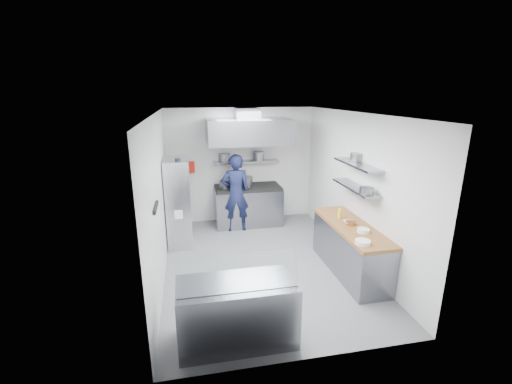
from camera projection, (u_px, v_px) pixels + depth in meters
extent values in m
plane|color=#5E5E61|center=(262.00, 263.00, 6.54)|extent=(5.00, 5.00, 0.00)
plane|color=silver|center=(263.00, 114.00, 5.76)|extent=(5.00, 5.00, 0.00)
cube|color=white|center=(241.00, 165.00, 8.50)|extent=(3.60, 2.80, 0.02)
cube|color=white|center=(311.00, 256.00, 3.79)|extent=(3.60, 2.80, 0.02)
cube|color=white|center=(159.00, 199.00, 5.81)|extent=(2.80, 5.00, 0.02)
cube|color=white|center=(355.00, 188.00, 6.49)|extent=(2.80, 5.00, 0.02)
cube|color=gray|center=(248.00, 206.00, 8.41)|extent=(1.60, 0.80, 0.90)
cube|color=black|center=(248.00, 187.00, 8.27)|extent=(1.57, 0.78, 0.06)
cylinder|color=slate|center=(225.00, 184.00, 8.11)|extent=(0.29, 0.29, 0.20)
cylinder|color=slate|center=(246.00, 182.00, 8.22)|extent=(0.31, 0.31, 0.24)
cube|color=gray|center=(246.00, 162.00, 8.34)|extent=(1.60, 0.30, 0.04)
cylinder|color=slate|center=(224.00, 157.00, 8.30)|extent=(0.28, 0.28, 0.18)
cylinder|color=slate|center=(259.00, 156.00, 8.32)|extent=(0.27, 0.27, 0.22)
cube|color=gray|center=(249.00, 131.00, 7.73)|extent=(1.90, 1.15, 0.55)
cube|color=slate|center=(247.00, 113.00, 7.83)|extent=(0.55, 0.55, 0.24)
cube|color=red|center=(190.00, 167.00, 8.20)|extent=(0.22, 0.10, 0.26)
imported|color=#131839|center=(236.00, 193.00, 7.88)|extent=(0.67, 0.45, 1.82)
cube|color=silver|center=(179.00, 202.00, 7.20)|extent=(0.50, 0.90, 1.85)
cube|color=white|center=(179.00, 213.00, 6.90)|extent=(0.16, 0.20, 0.18)
cube|color=yellow|center=(178.00, 183.00, 7.22)|extent=(0.13, 0.17, 0.15)
cylinder|color=black|center=(178.00, 163.00, 6.77)|extent=(0.12, 0.12, 0.18)
cube|color=black|center=(156.00, 207.00, 4.92)|extent=(0.04, 0.55, 0.05)
cube|color=gray|center=(350.00, 250.00, 6.13)|extent=(0.62, 2.00, 0.84)
cube|color=brown|center=(352.00, 227.00, 6.01)|extent=(0.65, 2.04, 0.06)
cylinder|color=white|center=(363.00, 242.00, 5.25)|extent=(0.24, 0.24, 0.06)
cylinder|color=white|center=(363.00, 231.00, 5.69)|extent=(0.20, 0.20, 0.06)
cylinder|color=#B56633|center=(351.00, 223.00, 6.02)|extent=(0.17, 0.17, 0.06)
cylinder|color=yellow|center=(340.00, 213.00, 6.34)|extent=(0.06, 0.06, 0.18)
imported|color=white|center=(349.00, 223.00, 6.06)|extent=(0.23, 0.23, 0.05)
cube|color=gray|center=(355.00, 187.00, 6.15)|extent=(0.30, 1.30, 0.04)
cube|color=gray|center=(357.00, 164.00, 6.03)|extent=(0.30, 1.30, 0.04)
cylinder|color=slate|center=(367.00, 190.00, 5.70)|extent=(0.24, 0.24, 0.10)
cylinder|color=slate|center=(357.00, 157.00, 6.24)|extent=(0.24, 0.24, 0.14)
cube|color=gray|center=(237.00, 312.00, 4.39)|extent=(1.50, 0.70, 0.85)
cube|color=silver|center=(238.00, 272.00, 4.10)|extent=(1.47, 0.19, 0.42)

